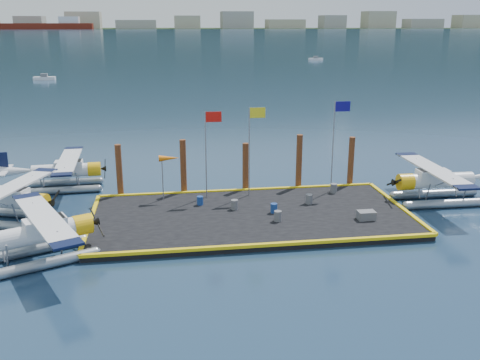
{
  "coord_description": "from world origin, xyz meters",
  "views": [
    {
      "loc": [
        -5.42,
        -31.64,
        12.22
      ],
      "look_at": [
        -0.41,
        2.0,
        2.08
      ],
      "focal_mm": 40.0,
      "sensor_mm": 36.0,
      "label": 1
    }
  ],
  "objects_px": {
    "seaplane_c": "(65,172)",
    "windsock": "(169,159)",
    "flagpole_red": "(209,141)",
    "drum_3": "(278,216)",
    "drum_4": "(334,188)",
    "piling_0": "(119,172)",
    "drum_0": "(200,201)",
    "crate": "(366,215)",
    "seaplane_d": "(437,183)",
    "drum_2": "(309,199)",
    "drum_1": "(274,208)",
    "piling_4": "(351,163)",
    "flagpole_blue": "(336,133)",
    "piling_3": "(299,163)",
    "piling_2": "(245,169)",
    "seaplane_b": "(7,202)",
    "piling_1": "(183,168)",
    "flagpole_yellow": "(252,138)",
    "seaplane_a": "(39,236)",
    "drum_5": "(235,205)"
  },
  "relations": [
    {
      "from": "drum_0",
      "to": "crate",
      "type": "height_order",
      "value": "drum_0"
    },
    {
      "from": "seaplane_a",
      "to": "crate",
      "type": "height_order",
      "value": "seaplane_a"
    },
    {
      "from": "piling_2",
      "to": "drum_4",
      "type": "bearing_deg",
      "value": -17.77
    },
    {
      "from": "flagpole_yellow",
      "to": "flagpole_red",
      "type": "bearing_deg",
      "value": 180.0
    },
    {
      "from": "flagpole_red",
      "to": "piling_0",
      "type": "xyz_separation_m",
      "value": [
        -6.21,
        1.6,
        -2.4
      ]
    },
    {
      "from": "seaplane_a",
      "to": "piling_4",
      "type": "height_order",
      "value": "piling_4"
    },
    {
      "from": "drum_1",
      "to": "crate",
      "type": "distance_m",
      "value": 5.79
    },
    {
      "from": "drum_5",
      "to": "piling_0",
      "type": "relative_size",
      "value": 0.16
    },
    {
      "from": "drum_1",
      "to": "drum_2",
      "type": "distance_m",
      "value": 3.03
    },
    {
      "from": "seaplane_b",
      "to": "flagpole_red",
      "type": "relative_size",
      "value": 1.49
    },
    {
      "from": "drum_3",
      "to": "drum_4",
      "type": "xyz_separation_m",
      "value": [
        5.18,
        4.96,
        0.0
      ]
    },
    {
      "from": "seaplane_b",
      "to": "windsock",
      "type": "bearing_deg",
      "value": 121.54
    },
    {
      "from": "drum_0",
      "to": "flagpole_blue",
      "type": "bearing_deg",
      "value": 9.13
    },
    {
      "from": "flagpole_blue",
      "to": "piling_0",
      "type": "xyz_separation_m",
      "value": [
        -15.2,
        1.6,
        -2.69
      ]
    },
    {
      "from": "seaplane_a",
      "to": "flagpole_blue",
      "type": "relative_size",
      "value": 1.37
    },
    {
      "from": "piling_2",
      "to": "windsock",
      "type": "bearing_deg",
      "value": -163.85
    },
    {
      "from": "piling_1",
      "to": "piling_2",
      "type": "relative_size",
      "value": 1.11
    },
    {
      "from": "seaplane_b",
      "to": "piling_2",
      "type": "relative_size",
      "value": 2.35
    },
    {
      "from": "drum_2",
      "to": "flagpole_yellow",
      "type": "xyz_separation_m",
      "value": [
        -3.49,
        2.43,
        3.78
      ]
    },
    {
      "from": "seaplane_a",
      "to": "piling_4",
      "type": "relative_size",
      "value": 2.22
    },
    {
      "from": "drum_2",
      "to": "piling_1",
      "type": "height_order",
      "value": "piling_1"
    },
    {
      "from": "drum_4",
      "to": "piling_0",
      "type": "xyz_separation_m",
      "value": [
        -15.09,
        1.95,
        1.27
      ]
    },
    {
      "from": "piling_4",
      "to": "windsock",
      "type": "bearing_deg",
      "value": -173.25
    },
    {
      "from": "drum_4",
      "to": "piling_0",
      "type": "height_order",
      "value": "piling_0"
    },
    {
      "from": "piling_3",
      "to": "seaplane_a",
      "type": "bearing_deg",
      "value": -149.16
    },
    {
      "from": "flagpole_yellow",
      "to": "piling_1",
      "type": "height_order",
      "value": "flagpole_yellow"
    },
    {
      "from": "seaplane_b",
      "to": "piling_1",
      "type": "distance_m",
      "value": 11.81
    },
    {
      "from": "drum_1",
      "to": "seaplane_a",
      "type": "bearing_deg",
      "value": -161.76
    },
    {
      "from": "piling_0",
      "to": "piling_2",
      "type": "bearing_deg",
      "value": 0.0
    },
    {
      "from": "seaplane_c",
      "to": "windsock",
      "type": "relative_size",
      "value": 2.79
    },
    {
      "from": "drum_2",
      "to": "piling_0",
      "type": "height_order",
      "value": "piling_0"
    },
    {
      "from": "drum_0",
      "to": "drum_3",
      "type": "xyz_separation_m",
      "value": [
        4.49,
        -3.74,
        0.03
      ]
    },
    {
      "from": "drum_4",
      "to": "piling_3",
      "type": "relative_size",
      "value": 0.15
    },
    {
      "from": "seaplane_c",
      "to": "piling_4",
      "type": "bearing_deg",
      "value": 79.74
    },
    {
      "from": "flagpole_blue",
      "to": "windsock",
      "type": "height_order",
      "value": "flagpole_blue"
    },
    {
      "from": "drum_0",
      "to": "drum_1",
      "type": "height_order",
      "value": "drum_1"
    },
    {
      "from": "flagpole_red",
      "to": "drum_3",
      "type": "bearing_deg",
      "value": -55.12
    },
    {
      "from": "drum_3",
      "to": "drum_2",
      "type": "bearing_deg",
      "value": 46.03
    },
    {
      "from": "drum_4",
      "to": "flagpole_yellow",
      "type": "distance_m",
      "value": 7.01
    },
    {
      "from": "drum_2",
      "to": "drum_1",
      "type": "bearing_deg",
      "value": -152.99
    },
    {
      "from": "seaplane_a",
      "to": "piling_2",
      "type": "height_order",
      "value": "piling_2"
    },
    {
      "from": "seaplane_c",
      "to": "piling_3",
      "type": "relative_size",
      "value": 2.02
    },
    {
      "from": "seaplane_d",
      "to": "drum_3",
      "type": "bearing_deg",
      "value": 104.32
    },
    {
      "from": "crate",
      "to": "piling_4",
      "type": "bearing_deg",
      "value": 77.94
    },
    {
      "from": "seaplane_d",
      "to": "crate",
      "type": "relative_size",
      "value": 8.69
    },
    {
      "from": "seaplane_d",
      "to": "drum_3",
      "type": "xyz_separation_m",
      "value": [
        -11.93,
        -2.88,
        -0.73
      ]
    },
    {
      "from": "drum_1",
      "to": "piling_0",
      "type": "distance_m",
      "value": 11.44
    },
    {
      "from": "seaplane_a",
      "to": "drum_4",
      "type": "bearing_deg",
      "value": 88.51
    },
    {
      "from": "drum_4",
      "to": "piling_1",
      "type": "height_order",
      "value": "piling_1"
    },
    {
      "from": "seaplane_a",
      "to": "drum_0",
      "type": "xyz_separation_m",
      "value": [
        8.93,
        6.69,
        -0.73
      ]
    }
  ]
}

